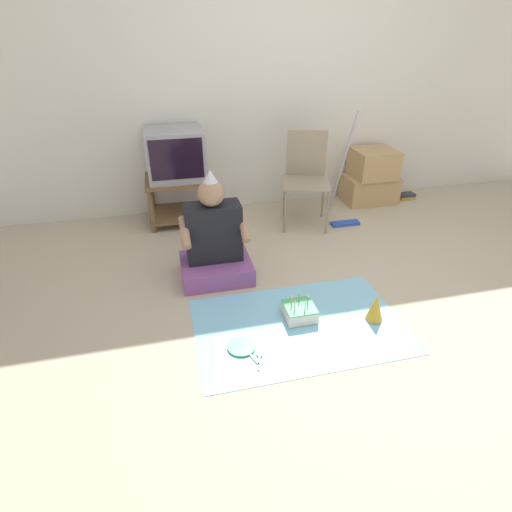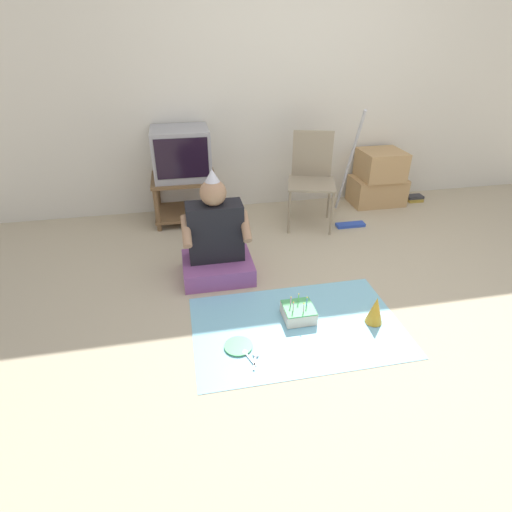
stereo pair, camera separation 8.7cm
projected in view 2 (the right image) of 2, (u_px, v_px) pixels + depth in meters
The scene contains 15 objects.
ground_plane at pixel (363, 310), 2.74m from camera, with size 16.00×16.00×0.00m, color tan.
wall_back at pixel (292, 76), 3.82m from camera, with size 6.40×0.06×2.55m.
tv_stand at pixel (185, 194), 3.90m from camera, with size 0.61×0.50×0.44m.
tv at pixel (181, 153), 3.70m from camera, with size 0.52×0.47×0.45m.
folding_chair at pixel (312, 174), 3.73m from camera, with size 0.53×0.53×0.86m.
cardboard_box_stack at pixel (379, 179), 4.25m from camera, with size 0.56×0.41×0.57m.
dust_mop at pixel (350, 193), 3.82m from camera, with size 0.28×0.45×1.08m.
book_pile at pixel (414, 198), 4.43m from camera, with size 0.18×0.14×0.06m.
person_seated at pixel (216, 243), 3.00m from camera, with size 0.53×0.44×0.84m.
party_cloth at pixel (297, 326), 2.59m from camera, with size 1.35×0.87×0.01m.
birthday_cake at pixel (298, 312), 2.64m from camera, with size 0.20×0.20×0.16m.
party_hat_blue at pixel (375, 310), 2.58m from camera, with size 0.11×0.11×0.19m.
paper_plate at pixel (238, 346), 2.42m from camera, with size 0.17×0.17×0.01m.
plastic_spoon_near at pixel (246, 354), 2.36m from camera, with size 0.06×0.14×0.01m.
plastic_spoon_far at pixel (256, 356), 2.34m from camera, with size 0.06×0.14×0.01m.
Camera 2 is at (-1.15, -2.00, 1.70)m, focal length 28.00 mm.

